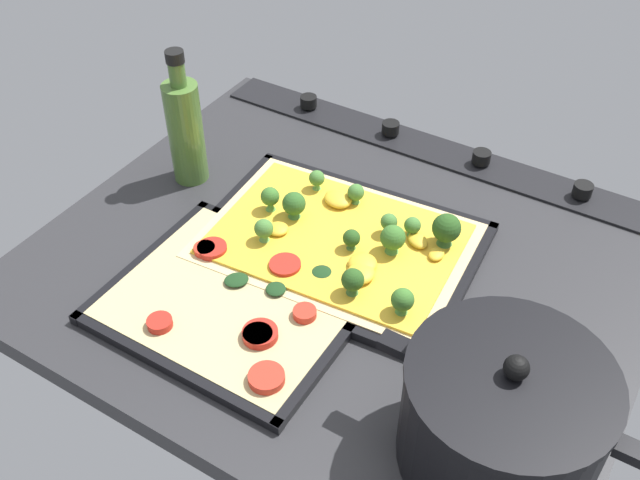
{
  "coord_description": "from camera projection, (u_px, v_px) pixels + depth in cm",
  "views": [
    {
      "loc": [
        -33.85,
        60.84,
        66.06
      ],
      "look_at": [
        2.46,
        1.17,
        3.32
      ],
      "focal_mm": 40.92,
      "sensor_mm": 36.0,
      "label": 1
    }
  ],
  "objects": [
    {
      "name": "ground_plane",
      "position": [
        340.0,
        268.0,
        0.97
      ],
      "size": [
        77.3,
        65.38,
        3.0
      ],
      "primitive_type": "cube",
      "color": "#28282B"
    },
    {
      "name": "stove_control_panel",
      "position": [
        434.0,
        148.0,
        1.14
      ],
      "size": [
        74.21,
        7.0,
        2.6
      ],
      "color": "black",
      "rests_on": "ground_plane"
    },
    {
      "name": "baking_tray_front",
      "position": [
        336.0,
        246.0,
        0.97
      ],
      "size": [
        38.44,
        29.43,
        1.3
      ],
      "color": "black",
      "rests_on": "ground_plane"
    },
    {
      "name": "broccoli_pizza",
      "position": [
        343.0,
        240.0,
        0.96
      ],
      "size": [
        35.87,
        26.86,
        6.01
      ],
      "color": "#D3B77F",
      "rests_on": "baking_tray_front"
    },
    {
      "name": "baking_tray_back",
      "position": [
        235.0,
        302.0,
        0.9
      ],
      "size": [
        30.17,
        25.76,
        1.3
      ],
      "color": "black",
      "rests_on": "ground_plane"
    },
    {
      "name": "veggie_pizza_back",
      "position": [
        237.0,
        299.0,
        0.89
      ],
      "size": [
        27.76,
        23.35,
        1.9
      ],
      "color": "tan",
      "rests_on": "baking_tray_back"
    },
    {
      "name": "cooking_pot",
      "position": [
        502.0,
        417.0,
        0.7
      ],
      "size": [
        26.8,
        20.0,
        15.32
      ],
      "color": "black",
      "rests_on": "ground_plane"
    },
    {
      "name": "oil_bottle",
      "position": [
        185.0,
        129.0,
        1.04
      ],
      "size": [
        5.12,
        5.12,
        20.58
      ],
      "color": "#476B2D",
      "rests_on": "ground_plane"
    }
  ]
}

